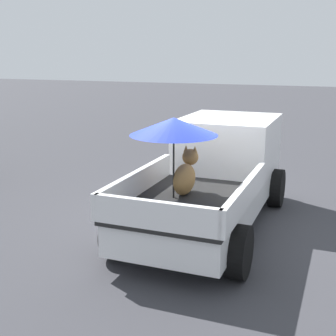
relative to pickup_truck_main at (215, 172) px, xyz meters
name	(u,v)px	position (x,y,z in m)	size (l,w,h in m)	color
ground_plane	(208,227)	(-0.42, -0.01, -0.98)	(80.00, 80.00, 0.00)	#38383D
pickup_truck_main	(215,172)	(0.00, 0.00, 0.00)	(5.06, 2.26, 2.20)	black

